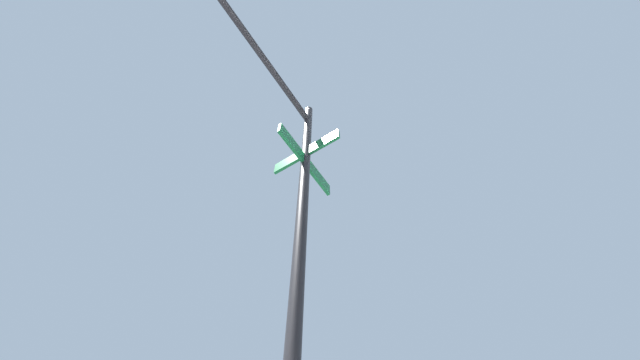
% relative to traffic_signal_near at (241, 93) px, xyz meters
% --- Properties ---
extents(traffic_signal_near, '(2.93, 2.01, 6.31)m').
position_rel_traffic_signal_near_xyz_m(traffic_signal_near, '(0.00, 0.00, 0.00)').
color(traffic_signal_near, black).
rests_on(traffic_signal_near, ground_plane).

